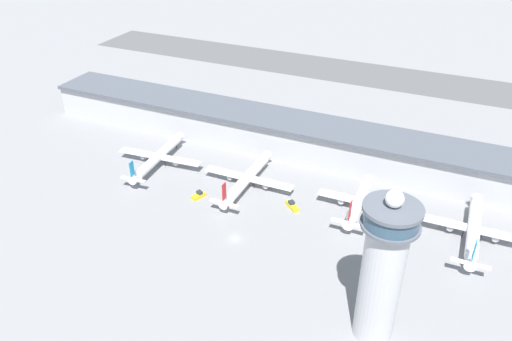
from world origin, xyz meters
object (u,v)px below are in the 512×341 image
Objects in this scene: control_tower at (383,269)px; airplane_gate_charlie at (359,201)px; service_truck_catering at (199,195)px; airplane_gate_bravo at (247,178)px; airplane_gate_delta at (474,229)px; airplane_gate_alpha at (158,157)px; service_truck_fuel at (292,205)px.

control_tower is 62.67m from airplane_gate_charlie.
service_truck_catering is at bearing -164.14° from airplane_gate_charlie.
control_tower is 7.69× the size of service_truck_catering.
airplane_gate_delta reaches higher than airplane_gate_bravo.
control_tower reaches higher than airplane_gate_charlie.
airplane_gate_delta reaches higher than airplane_gate_alpha.
airplane_gate_charlie reaches higher than service_truck_fuel.
control_tower is at bearing -112.22° from airplane_gate_delta.
airplane_gate_alpha is at bearing -179.41° from airplane_gate_bravo.
airplane_gate_alpha is 1.03× the size of airplane_gate_delta.
service_truck_catering is at bearing 153.80° from control_tower.
control_tower is 68.56m from service_truck_fuel.
airplane_gate_alpha is (-108.87, 54.15, -19.24)m from control_tower.
control_tower reaches higher than airplane_gate_delta.
control_tower is 63.48m from airplane_gate_delta.
airplane_gate_alpha is at bearing 174.93° from service_truck_fuel.
airplane_gate_alpha is at bearing -179.17° from airplane_gate_delta.
service_truck_catering is at bearing -27.13° from airplane_gate_alpha.
airplane_gate_alpha is 43.60m from airplane_gate_bravo.
service_truck_fuel is (65.95, -5.85, -3.70)m from airplane_gate_alpha.
control_tower reaches higher than airplane_gate_alpha.
control_tower is at bearing -26.45° from airplane_gate_alpha.
airplane_gate_alpha is 66.32m from service_truck_fuel.
airplane_gate_delta is (41.51, -0.67, 0.01)m from airplane_gate_charlie.
airplane_gate_delta is (131.76, 1.91, 0.20)m from airplane_gate_alpha.
service_truck_fuel is (-24.30, -8.42, -3.89)m from airplane_gate_charlie.
airplane_gate_charlie is 41.51m from airplane_gate_delta.
airplane_gate_alpha is 1.27× the size of airplane_gate_charlie.
airplane_gate_charlie is 26.01m from service_truck_fuel.
service_truck_fuel is (-42.91, 48.30, -22.94)m from control_tower.
airplane_gate_charlie is (46.66, 2.12, 0.41)m from airplane_gate_bravo.
service_truck_catering is 0.89× the size of service_truck_fuel.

